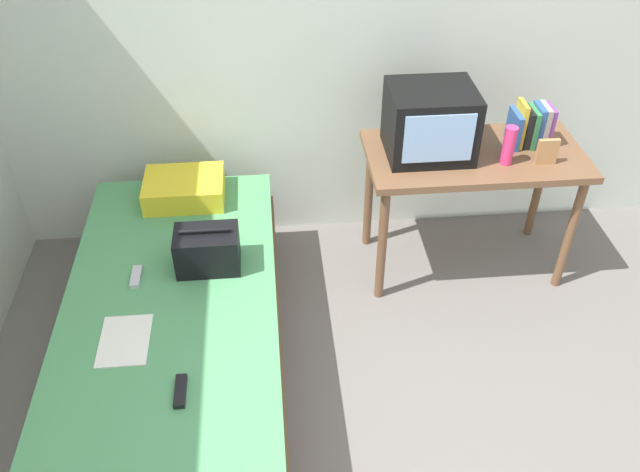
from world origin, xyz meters
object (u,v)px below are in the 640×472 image
(book_row, at_px, (531,126))
(bed, at_px, (178,334))
(water_bottle, at_px, (509,146))
(tv, at_px, (430,122))
(remote_dark, at_px, (180,391))
(picture_frame, at_px, (547,152))
(handbag, at_px, (207,250))
(magazine, at_px, (125,340))
(remote_silver, at_px, (136,277))
(pillow, at_px, (184,189))
(desk, at_px, (473,168))

(book_row, bearing_deg, bed, -158.36)
(water_bottle, bearing_deg, book_row, 45.76)
(bed, bearing_deg, book_row, 21.64)
(tv, distance_m, remote_dark, 1.83)
(tv, xyz_separation_m, remote_dark, (-1.24, -1.28, -0.43))
(bed, distance_m, water_bottle, 1.91)
(book_row, xyz_separation_m, picture_frame, (0.02, -0.20, -0.04))
(tv, height_order, picture_frame, tv)
(handbag, distance_m, magazine, 0.58)
(tv, bearing_deg, remote_dark, -134.04)
(magazine, relative_size, remote_dark, 1.86)
(water_bottle, height_order, book_row, book_row)
(bed, xyz_separation_m, tv, (1.33, 0.71, 0.70))
(bed, xyz_separation_m, book_row, (1.89, 0.75, 0.62))
(water_bottle, relative_size, book_row, 0.85)
(water_bottle, distance_m, remote_silver, 1.96)
(tv, distance_m, magazine, 1.84)
(bed, height_order, magazine, magazine)
(water_bottle, bearing_deg, picture_frame, -6.20)
(remote_dark, height_order, remote_silver, same)
(bed, bearing_deg, handbag, 47.46)
(bed, relative_size, handbag, 6.67)
(bed, relative_size, magazine, 6.90)
(remote_dark, bearing_deg, handbag, 83.70)
(remote_dark, bearing_deg, water_bottle, 34.95)
(magazine, bearing_deg, picture_frame, 21.40)
(handbag, height_order, remote_dark, handbag)
(book_row, bearing_deg, magazine, -153.64)
(picture_frame, relative_size, pillow, 0.33)
(water_bottle, bearing_deg, bed, -161.67)
(picture_frame, height_order, remote_silver, picture_frame)
(pillow, distance_m, remote_dark, 1.34)
(desk, bearing_deg, remote_dark, -140.12)
(book_row, height_order, pillow, book_row)
(picture_frame, bearing_deg, tv, 163.90)
(water_bottle, relative_size, remote_dark, 1.34)
(tv, distance_m, picture_frame, 0.62)
(desk, distance_m, handbag, 1.50)
(remote_dark, bearing_deg, pillow, 92.95)
(tv, xyz_separation_m, pillow, (-1.31, 0.06, -0.37))
(pillow, bearing_deg, water_bottle, -6.88)
(bed, bearing_deg, picture_frame, 15.92)
(pillow, relative_size, remote_dark, 2.73)
(water_bottle, height_order, handbag, water_bottle)
(bed, bearing_deg, remote_silver, 142.73)
(remote_silver, bearing_deg, picture_frame, 11.37)
(desk, bearing_deg, pillow, 176.86)
(bed, distance_m, tv, 1.66)
(water_bottle, bearing_deg, desk, 136.41)
(book_row, bearing_deg, tv, -176.40)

